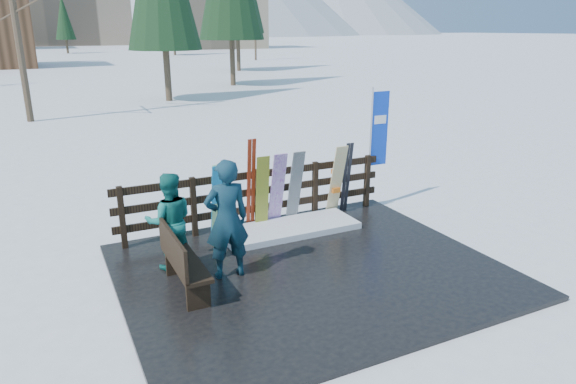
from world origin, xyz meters
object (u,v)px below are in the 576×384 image
snowboard_4 (295,187)px  rental_flag (377,133)px  snowboard_1 (219,200)px  snowboard_0 (219,201)px  person_front (227,219)px  bench (181,260)px  snowboard_5 (337,181)px  snowboard_3 (277,189)px  snowboard_2 (262,193)px  person_back (170,221)px

snowboard_4 → rental_flag: bearing=7.2°
snowboard_1 → snowboard_0: bearing=-180.0°
snowboard_0 → person_front: size_ratio=0.75×
bench → snowboard_5: size_ratio=0.96×
snowboard_3 → snowboard_1: bearing=180.0°
snowboard_2 → person_front: size_ratio=0.77×
snowboard_1 → person_back: person_back is taller
person_front → snowboard_5: bearing=-148.2°
snowboard_1 → snowboard_2: (0.88, 0.00, 0.03)m
bench → snowboard_3: 3.03m
person_back → snowboard_4: bearing=-150.4°
snowboard_0 → person_back: person_back is taller
snowboard_0 → person_front: (-0.41, -1.63, 0.25)m
snowboard_1 → snowboard_5: snowboard_5 is taller
snowboard_0 → person_front: bearing=-104.1°
bench → snowboard_5: bearing=25.6°
person_front → snowboard_1: bearing=-101.4°
snowboard_3 → rental_flag: (2.52, 0.27, 0.85)m
snowboard_1 → person_back: 1.49m
snowboard_3 → person_front: 2.31m
snowboard_5 → rental_flag: 1.46m
snowboard_0 → rental_flag: (3.72, 0.27, 0.90)m
bench → rental_flag: rental_flag is taller
snowboard_1 → person_front: 1.70m
snowboard_2 → snowboard_5: size_ratio=0.95×
snowboard_4 → snowboard_2: bearing=180.0°
snowboard_0 → person_front: 1.70m
snowboard_4 → snowboard_5: bearing=0.0°
snowboard_3 → person_front: (-1.62, -1.63, 0.20)m
snowboard_3 → snowboard_5: bearing=0.0°
snowboard_5 → person_front: size_ratio=0.82×
snowboard_5 → rental_flag: rental_flag is taller
person_back → snowboard_1: bearing=-130.0°
snowboard_4 → snowboard_0: bearing=-180.0°
snowboard_2 → snowboard_4: 0.71m
snowboard_5 → snowboard_3: bearing=-180.0°
snowboard_4 → person_back: size_ratio=0.96×
snowboard_1 → rental_flag: 3.83m
snowboard_0 → snowboard_2: 0.89m
rental_flag → person_front: rental_flag is taller
snowboard_1 → rental_flag: (3.72, 0.27, 0.89)m
snowboard_3 → snowboard_4: (0.40, 0.00, 0.00)m
bench → person_front: size_ratio=0.78×
snowboard_1 → person_front: (-0.42, -1.63, 0.25)m
bench → snowboard_4: bearing=32.8°
person_front → person_back: bearing=-40.5°
bench → person_front: bearing=12.5°
snowboard_0 → snowboard_3: bearing=0.0°
snowboard_3 → person_back: bearing=-158.1°
snowboard_4 → snowboard_5: size_ratio=0.99×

